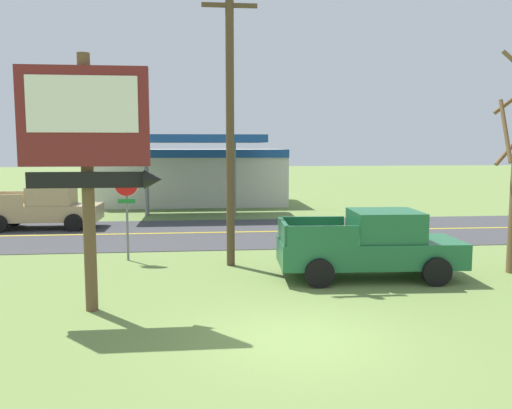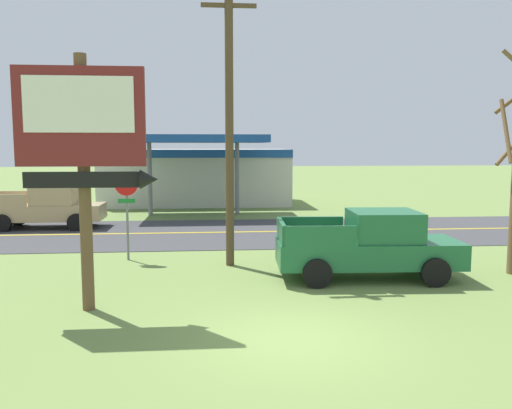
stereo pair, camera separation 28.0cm
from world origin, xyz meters
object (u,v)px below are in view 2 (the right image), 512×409
Objects in this scene: utility_pole at (229,108)px; pickup_green_parked_on_lawn at (370,245)px; motel_sign at (84,141)px; stop_sign at (127,200)px; gas_station at (196,174)px; pickup_tan_on_road at (47,208)px.

utility_pole reaches higher than pickup_green_parked_on_lawn.
motel_sign is 8.30m from pickup_green_parked_on_lawn.
stop_sign is 0.56× the size of pickup_green_parked_on_lawn.
gas_station reaches higher than stop_sign.
motel_sign is 0.49× the size of gas_station.
gas_station is 21.03m from pickup_green_parked_on_lawn.
stop_sign is at bearing 162.55° from utility_pole.
gas_station is 11.96m from pickup_tan_on_road.
gas_station is (1.90, 22.71, -1.97)m from motel_sign.
pickup_green_parked_on_lawn is (7.37, 2.43, -2.95)m from motel_sign.
pickup_green_parked_on_lawn is at bearing -22.77° from stop_sign.
pickup_green_parked_on_lawn is at bearing -27.01° from utility_pole.
utility_pole reaches higher than stop_sign.
motel_sign reaches higher than stop_sign.
motel_sign reaches higher than pickup_tan_on_road.
pickup_green_parked_on_lawn is at bearing 18.25° from motel_sign.
pickup_green_parked_on_lawn is at bearing -74.91° from gas_station.
stop_sign is 8.03m from pickup_green_parked_on_lawn.
motel_sign is at bearing -90.32° from stop_sign.
motel_sign is 1.99× the size of stop_sign.
utility_pole is at bearing -85.27° from gas_station.
utility_pole is at bearing -17.45° from stop_sign.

